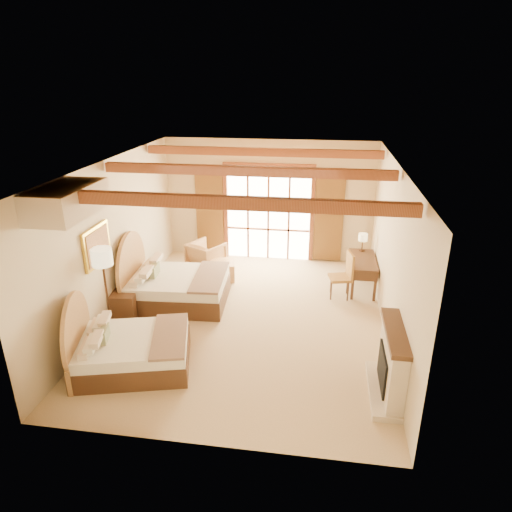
% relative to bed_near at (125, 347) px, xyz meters
% --- Properties ---
extents(floor, '(7.00, 7.00, 0.00)m').
position_rel_bed_near_xyz_m(floor, '(1.80, 1.92, -0.38)').
color(floor, '#D1B388').
rests_on(floor, ground).
extents(wall_back, '(5.50, 0.00, 5.50)m').
position_rel_bed_near_xyz_m(wall_back, '(1.80, 5.42, 1.22)').
color(wall_back, beige).
rests_on(wall_back, ground).
extents(wall_left, '(0.00, 7.00, 7.00)m').
position_rel_bed_near_xyz_m(wall_left, '(-0.95, 1.92, 1.22)').
color(wall_left, beige).
rests_on(wall_left, ground).
extents(wall_right, '(0.00, 7.00, 7.00)m').
position_rel_bed_near_xyz_m(wall_right, '(4.55, 1.92, 1.22)').
color(wall_right, beige).
rests_on(wall_right, ground).
extents(ceiling, '(7.00, 7.00, 0.00)m').
position_rel_bed_near_xyz_m(ceiling, '(1.80, 1.92, 2.82)').
color(ceiling, '#B97A34').
rests_on(ceiling, ground).
extents(ceiling_beams, '(5.39, 4.60, 0.18)m').
position_rel_bed_near_xyz_m(ceiling_beams, '(1.80, 1.92, 2.70)').
color(ceiling_beams, brown).
rests_on(ceiling_beams, ceiling).
extents(french_doors, '(3.95, 0.08, 2.60)m').
position_rel_bed_near_xyz_m(french_doors, '(1.80, 5.36, 0.87)').
color(french_doors, white).
rests_on(french_doors, ground).
extents(fireplace, '(0.46, 1.40, 1.16)m').
position_rel_bed_near_xyz_m(fireplace, '(4.40, -0.08, 0.14)').
color(fireplace, beige).
rests_on(fireplace, ground).
extents(painting, '(0.06, 0.95, 0.75)m').
position_rel_bed_near_xyz_m(painting, '(-0.90, 1.17, 1.37)').
color(painting, gold).
rests_on(painting, wall_left).
extents(canopy_valance, '(0.70, 1.40, 0.45)m').
position_rel_bed_near_xyz_m(canopy_valance, '(-0.60, -0.08, 2.57)').
color(canopy_valance, beige).
rests_on(canopy_valance, ceiling).
extents(bed_near, '(2.22, 1.85, 1.24)m').
position_rel_bed_near_xyz_m(bed_near, '(0.00, 0.00, 0.00)').
color(bed_near, '#47281B').
rests_on(bed_near, floor).
extents(bed_far, '(2.22, 1.74, 1.40)m').
position_rel_bed_near_xyz_m(bed_far, '(0.01, 2.43, 0.05)').
color(bed_far, '#47281B').
rests_on(bed_far, floor).
extents(nightstand, '(0.54, 0.54, 0.59)m').
position_rel_bed_near_xyz_m(nightstand, '(-0.69, 1.56, -0.08)').
color(nightstand, '#47281B').
rests_on(nightstand, floor).
extents(floor_lamp, '(0.38, 0.38, 1.80)m').
position_rel_bed_near_xyz_m(floor_lamp, '(-0.70, 0.91, 1.15)').
color(floor_lamp, '#3C2618').
rests_on(floor_lamp, floor).
extents(armchair, '(1.08, 1.09, 0.74)m').
position_rel_bed_near_xyz_m(armchair, '(0.33, 4.32, -0.01)').
color(armchair, '#B2804F').
rests_on(armchair, floor).
extents(ottoman, '(0.72, 0.72, 0.44)m').
position_rel_bed_near_xyz_m(ottoman, '(0.86, 3.83, -0.16)').
color(ottoman, tan).
rests_on(ottoman, floor).
extents(desk, '(0.59, 1.37, 0.74)m').
position_rel_bed_near_xyz_m(desk, '(4.23, 3.78, 0.02)').
color(desk, '#47281B').
rests_on(desk, floor).
extents(desk_chair, '(0.56, 0.56, 1.06)m').
position_rel_bed_near_xyz_m(desk_chair, '(3.73, 3.24, -0.05)').
color(desk_chair, olive).
rests_on(desk_chair, floor).
extents(desk_lamp, '(0.22, 0.22, 0.43)m').
position_rel_bed_near_xyz_m(desk_lamp, '(4.23, 4.33, 0.69)').
color(desk_lamp, '#3C2618').
rests_on(desk_lamp, desk).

